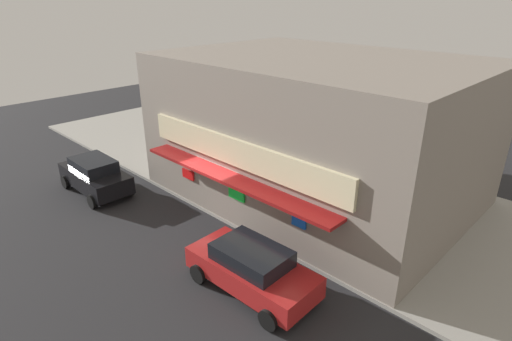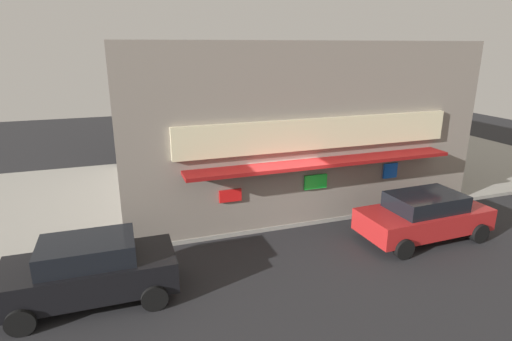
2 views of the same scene
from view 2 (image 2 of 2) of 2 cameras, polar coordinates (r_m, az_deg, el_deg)
name	(u,v)px [view 2 (image 2 of 2)]	position (r m, az deg, el deg)	size (l,w,h in m)	color
ground_plane	(283,229)	(14.45, 3.69, -8.11)	(53.94, 53.94, 0.00)	#232326
sidewalk	(240,184)	(18.81, -2.21, -1.81)	(35.96, 10.02, 0.14)	gray
corner_building	(270,115)	(18.18, 1.91, 7.69)	(12.99, 10.24, 6.11)	gray
traffic_light	(250,132)	(13.92, -0.90, 5.38)	(0.32, 0.58, 4.95)	black
fire_hydrant	(325,197)	(15.95, 9.45, -3.68)	(0.50, 0.26, 0.85)	#B2B2B7
trash_can	(397,183)	(18.17, 18.83, -1.63)	(0.58, 0.58, 0.94)	#2D2D2D
pedestrian	(156,192)	(15.16, -13.65, -2.93)	(0.49, 0.59, 1.71)	navy
parked_car_black	(90,270)	(11.14, -21.96, -12.62)	(4.10, 2.01, 1.64)	black
parked_car_red	(424,215)	(14.56, 22.16, -5.77)	(4.33, 2.14, 1.54)	#AD1E1E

